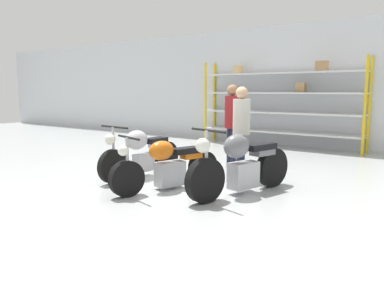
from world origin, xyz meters
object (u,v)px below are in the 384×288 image
person_browsing (241,125)px  person_near_rack (232,119)px  shelving_rack (280,101)px  motorcycle_grey (241,165)px  motorcycle_silver (141,152)px  motorcycle_orange (168,166)px

person_browsing → person_near_rack: (-0.62, 0.76, 0.04)m
shelving_rack → motorcycle_grey: (1.54, -5.28, -0.87)m
shelving_rack → motorcycle_silver: size_ratio=2.46×
shelving_rack → motorcycle_grey: size_ratio=2.26×
motorcycle_grey → person_browsing: size_ratio=1.25×
shelving_rack → motorcycle_grey: shelving_rack is taller
shelving_rack → motorcycle_silver: shelving_rack is taller
motorcycle_grey → motorcycle_silver: bearing=-73.2°
motorcycle_grey → person_near_rack: 2.15m
motorcycle_orange → person_browsing: size_ratio=1.19×
shelving_rack → motorcycle_orange: (0.38, -5.72, -0.96)m
shelving_rack → person_browsing: bearing=-76.7°
motorcycle_orange → motorcycle_grey: size_ratio=0.95×
motorcycle_orange → person_near_rack: bearing=-163.2°
motorcycle_orange → person_browsing: bearing=172.7°
motorcycle_silver → motorcycle_orange: motorcycle_silver is taller
motorcycle_silver → motorcycle_orange: (0.99, -0.40, -0.09)m
person_browsing → shelving_rack: bearing=-96.2°
shelving_rack → person_near_rack: 3.59m
motorcycle_silver → motorcycle_orange: 1.08m
person_near_rack → motorcycle_grey: bearing=68.1°
person_near_rack → shelving_rack: bearing=-139.1°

